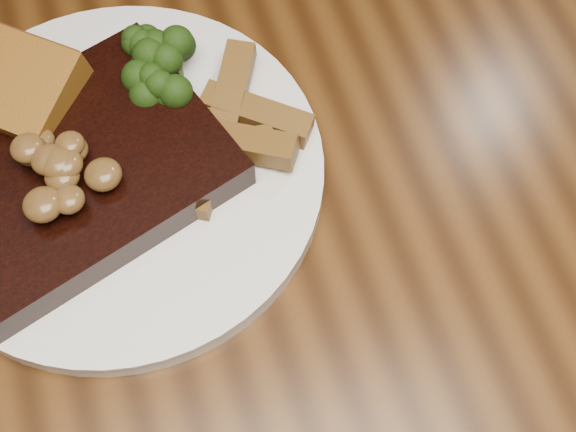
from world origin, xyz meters
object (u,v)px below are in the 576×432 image
(steak, at_px, (74,172))
(potato_wedges, at_px, (189,134))
(dining_table, at_px, (269,273))
(plate, at_px, (119,174))

(steak, bearing_deg, potato_wedges, -13.05)
(dining_table, bearing_deg, steak, 152.79)
(dining_table, height_order, plate, plate)
(plate, relative_size, steak, 1.48)
(plate, xyz_separation_m, potato_wedges, (0.05, 0.01, 0.02))
(steak, distance_m, potato_wedges, 0.08)
(dining_table, distance_m, plate, 0.15)
(dining_table, distance_m, potato_wedges, 0.14)
(plate, height_order, potato_wedges, potato_wedges)
(plate, xyz_separation_m, steak, (-0.03, -0.00, 0.02))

